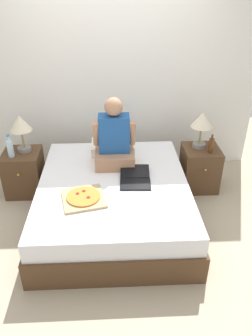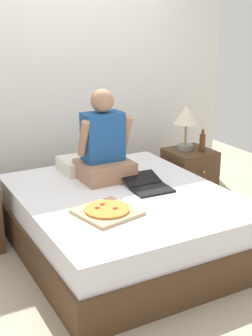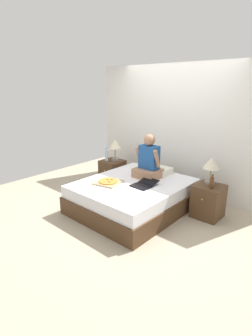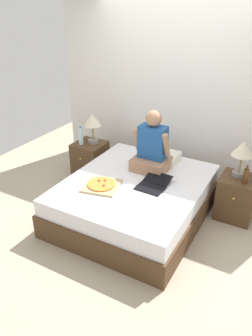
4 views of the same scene
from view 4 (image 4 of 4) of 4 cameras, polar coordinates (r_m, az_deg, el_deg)
ground_plane at (r=4.24m, az=1.62°, el=-8.19°), size 5.84×5.84×0.00m
wall_back at (r=4.82m, az=9.29°, el=12.40°), size 3.84×0.12×2.50m
bed at (r=4.10m, az=1.66°, el=-5.39°), size 1.62×1.92×0.50m
nightstand_left at (r=5.05m, az=-6.26°, el=1.45°), size 0.44×0.47×0.55m
lamp_on_left_nightstand at (r=4.83m, az=-5.88°, el=8.02°), size 0.26×0.26×0.45m
water_bottle at (r=4.87m, az=-7.86°, el=5.35°), size 0.07×0.07×0.28m
nightstand_right at (r=4.31m, az=18.69°, el=-4.84°), size 0.44×0.47×0.55m
lamp_on_right_nightstand at (r=4.08m, az=19.67°, el=2.79°), size 0.26×0.26×0.45m
beer_bottle at (r=4.03m, az=20.12°, el=-1.26°), size 0.06×0.06×0.23m
pillow at (r=4.49m, az=5.81°, el=2.09°), size 0.52×0.34×0.12m
person_seated at (r=4.15m, az=4.55°, el=3.40°), size 0.47×0.40×0.78m
laptop at (r=3.87m, az=4.68°, el=-2.95°), size 0.34×0.43×0.07m
pizza_box at (r=3.86m, az=-4.30°, el=-3.01°), size 0.48×0.48×0.05m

